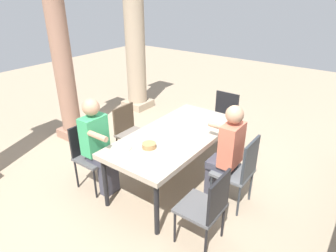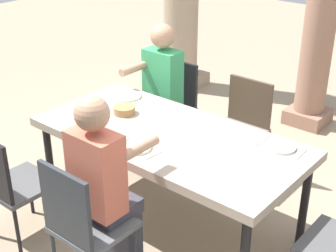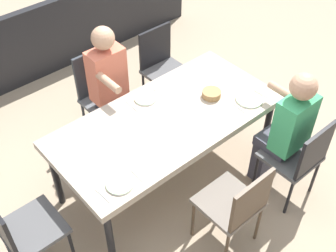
# 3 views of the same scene
# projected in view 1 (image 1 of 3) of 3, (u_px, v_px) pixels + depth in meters

# --- Properties ---
(ground_plane) EXTENTS (16.00, 16.00, 0.00)m
(ground_plane) POSITION_uv_depth(u_px,v_px,m) (175.00, 181.00, 4.26)
(ground_plane) COLOR gray
(dining_table) EXTENTS (2.02, 0.97, 0.77)m
(dining_table) POSITION_uv_depth(u_px,v_px,m) (175.00, 138.00, 3.95)
(dining_table) COLOR tan
(dining_table) RESTS_ON ground
(chair_west_north) EXTENTS (0.44, 0.44, 0.90)m
(chair_west_north) POSITION_uv_depth(u_px,v_px,m) (90.00, 152.00, 4.00)
(chair_west_north) COLOR #4F4F50
(chair_west_north) RESTS_ON ground
(chair_west_south) EXTENTS (0.44, 0.44, 0.90)m
(chair_west_south) POSITION_uv_depth(u_px,v_px,m) (207.00, 205.00, 3.03)
(chair_west_south) COLOR #4F4F50
(chair_west_south) RESTS_ON ground
(chair_mid_north) EXTENTS (0.44, 0.44, 0.91)m
(chair_mid_north) POSITION_uv_depth(u_px,v_px,m) (130.00, 130.00, 4.56)
(chair_mid_north) COLOR #6A6158
(chair_mid_north) RESTS_ON ground
(chair_mid_south) EXTENTS (0.44, 0.44, 0.95)m
(chair_mid_south) POSITION_uv_depth(u_px,v_px,m) (240.00, 169.00, 3.59)
(chair_mid_south) COLOR #5B5E61
(chair_mid_south) RESTS_ON ground
(chair_head_east) EXTENTS (0.44, 0.44, 0.92)m
(chair_head_east) POSITION_uv_depth(u_px,v_px,m) (223.00, 116.00, 5.07)
(chair_head_east) COLOR #4F4F50
(chair_head_east) RESTS_ON ground
(diner_woman_green) EXTENTS (0.35, 0.50, 1.33)m
(diner_woman_green) POSITION_uv_depth(u_px,v_px,m) (226.00, 151.00, 3.62)
(diner_woman_green) COLOR #3F3F4C
(diner_woman_green) RESTS_ON ground
(diner_man_white) EXTENTS (0.35, 0.50, 1.31)m
(diner_man_white) POSITION_uv_depth(u_px,v_px,m) (98.00, 144.00, 3.81)
(diner_man_white) COLOR #3F3F4C
(diner_man_white) RESTS_ON ground
(stone_column_centre) EXTENTS (0.43, 0.43, 2.98)m
(stone_column_centre) POSITION_uv_depth(u_px,v_px,m) (62.00, 58.00, 4.93)
(stone_column_centre) COLOR #936B56
(stone_column_centre) RESTS_ON ground
(stone_column_far) EXTENTS (0.55, 0.55, 2.79)m
(stone_column_far) POSITION_uv_depth(u_px,v_px,m) (135.00, 47.00, 6.30)
(stone_column_far) COLOR tan
(stone_column_far) RESTS_ON ground
(plate_0) EXTENTS (0.25, 0.25, 0.02)m
(plate_0) POSITION_uv_depth(u_px,v_px,m) (121.00, 148.00, 3.56)
(plate_0) COLOR white
(plate_0) RESTS_ON dining_table
(fork_0) EXTENTS (0.02, 0.17, 0.01)m
(fork_0) POSITION_uv_depth(u_px,v_px,m) (112.00, 154.00, 3.46)
(fork_0) COLOR silver
(fork_0) RESTS_ON dining_table
(spoon_0) EXTENTS (0.03, 0.17, 0.01)m
(spoon_0) POSITION_uv_depth(u_px,v_px,m) (130.00, 144.00, 3.68)
(spoon_0) COLOR silver
(spoon_0) RESTS_ON dining_table
(plate_1) EXTENTS (0.20, 0.20, 0.02)m
(plate_1) POSITION_uv_depth(u_px,v_px,m) (195.00, 141.00, 3.74)
(plate_1) COLOR white
(plate_1) RESTS_ON dining_table
(fork_1) EXTENTS (0.02, 0.17, 0.01)m
(fork_1) POSITION_uv_depth(u_px,v_px,m) (188.00, 146.00, 3.63)
(fork_1) COLOR silver
(fork_1) RESTS_ON dining_table
(spoon_1) EXTENTS (0.02, 0.17, 0.01)m
(spoon_1) POSITION_uv_depth(u_px,v_px,m) (201.00, 137.00, 3.85)
(spoon_1) COLOR silver
(spoon_1) RESTS_ON dining_table
(plate_2) EXTENTS (0.21, 0.21, 0.02)m
(plate_2) POSITION_uv_depth(u_px,v_px,m) (185.00, 111.00, 4.63)
(plate_2) COLOR white
(plate_2) RESTS_ON dining_table
(fork_2) EXTENTS (0.02, 0.17, 0.01)m
(fork_2) POSITION_uv_depth(u_px,v_px,m) (180.00, 114.00, 4.52)
(fork_2) COLOR silver
(fork_2) RESTS_ON dining_table
(spoon_2) EXTENTS (0.03, 0.17, 0.01)m
(spoon_2) POSITION_uv_depth(u_px,v_px,m) (190.00, 108.00, 4.74)
(spoon_2) COLOR silver
(spoon_2) RESTS_ON dining_table
(bread_basket) EXTENTS (0.17, 0.17, 0.06)m
(bread_basket) POSITION_uv_depth(u_px,v_px,m) (149.00, 146.00, 3.58)
(bread_basket) COLOR #9E7547
(bread_basket) RESTS_ON dining_table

